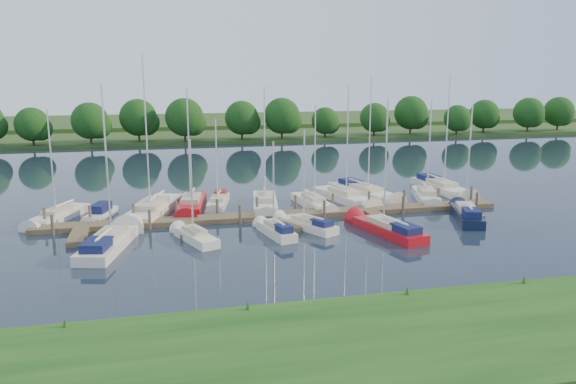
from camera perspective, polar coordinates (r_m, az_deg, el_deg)
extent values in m
plane|color=#192233|center=(40.68, 1.55, -5.36)|extent=(260.00, 260.00, 0.00)
cube|color=#184313|center=(26.51, 10.66, -14.80)|extent=(90.00, 10.00, 0.50)
cube|color=brown|center=(48.11, -0.87, -2.37)|extent=(40.00, 2.00, 0.40)
cube|color=brown|center=(44.60, -20.56, -4.31)|extent=(1.20, 4.00, 0.40)
cube|color=brown|center=(44.23, -10.22, -3.85)|extent=(1.20, 4.00, 0.40)
cube|color=brown|center=(45.28, -0.06, -3.29)|extent=(1.20, 4.00, 0.40)
cube|color=brown|center=(47.68, 9.36, -2.67)|extent=(1.20, 4.00, 0.40)
cube|color=brown|center=(51.22, 17.67, -2.06)|extent=(1.20, 4.00, 0.40)
cylinder|color=#473D33|center=(49.09, -23.46, -2.61)|extent=(0.24, 0.24, 2.00)
cylinder|color=#473D33|center=(48.57, -19.45, -2.44)|extent=(0.24, 0.24, 2.00)
cylinder|color=#473D33|center=(48.29, -15.38, -2.26)|extent=(0.24, 0.24, 2.00)
cylinder|color=#473D33|center=(48.26, -11.28, -2.07)|extent=(0.24, 0.24, 2.00)
cylinder|color=#473D33|center=(48.48, -7.20, -1.87)|extent=(0.24, 0.24, 2.00)
cylinder|color=#473D33|center=(48.93, -3.17, -1.66)|extent=(0.24, 0.24, 2.00)
cylinder|color=#473D33|center=(49.63, 0.76, -1.45)|extent=(0.24, 0.24, 2.00)
cylinder|color=#473D33|center=(50.55, 4.56, -1.24)|extent=(0.24, 0.24, 2.00)
cylinder|color=#473D33|center=(51.69, 8.22, -1.03)|extent=(0.24, 0.24, 2.00)
cylinder|color=#473D33|center=(53.03, 11.70, -0.83)|extent=(0.24, 0.24, 2.00)
cylinder|color=#473D33|center=(54.55, 15.00, -0.64)|extent=(0.24, 0.24, 2.00)
cylinder|color=#473D33|center=(56.25, 18.10, -0.45)|extent=(0.24, 0.24, 2.00)
cylinder|color=#473D33|center=(46.43, -22.79, -3.35)|extent=(0.24, 0.24, 2.00)
cylinder|color=#473D33|center=(45.73, -13.87, -2.97)|extent=(0.24, 0.24, 2.00)
cylinder|color=#473D33|center=(46.16, -4.90, -2.52)|extent=(0.24, 0.24, 2.00)
cylinder|color=#473D33|center=(47.68, 3.70, -2.03)|extent=(0.24, 0.24, 2.00)
cylinder|color=#473D33|center=(50.20, 11.59, -1.55)|extent=(0.24, 0.24, 2.00)
cylinder|color=#473D33|center=(53.57, 18.61, -1.09)|extent=(0.24, 0.24, 2.00)
cube|color=#28431A|center=(113.61, -8.14, 5.85)|extent=(180.00, 30.00, 0.60)
cube|color=#395826|center=(138.38, -9.09, 7.06)|extent=(220.00, 40.00, 1.40)
cylinder|color=#38281C|center=(100.82, -24.25, 4.81)|extent=(0.36, 0.36, 2.84)
sphere|color=#123D10|center=(100.52, -24.42, 6.77)|extent=(6.64, 6.64, 6.64)
sphere|color=#123D10|center=(100.52, -23.55, 6.30)|extent=(4.74, 4.74, 4.74)
cylinder|color=#38281C|center=(99.92, -19.25, 5.02)|extent=(0.36, 0.36, 2.44)
sphere|color=#123D10|center=(99.64, -19.36, 6.72)|extent=(5.70, 5.70, 5.70)
sphere|color=#123D10|center=(99.79, -18.62, 6.31)|extent=(4.07, 4.07, 4.07)
cylinder|color=#38281C|center=(101.49, -14.70, 5.30)|extent=(0.36, 0.36, 2.12)
sphere|color=#123D10|center=(101.25, -14.78, 6.76)|extent=(4.94, 4.94, 4.94)
sphere|color=#123D10|center=(101.48, -14.15, 6.40)|extent=(3.53, 3.53, 3.53)
cylinder|color=#38281C|center=(99.92, -10.16, 5.49)|extent=(0.36, 0.36, 2.41)
sphere|color=#123D10|center=(99.64, -10.23, 7.17)|extent=(5.63, 5.63, 5.63)
sphere|color=#123D10|center=(99.97, -9.52, 6.75)|extent=(4.02, 4.02, 4.02)
cylinder|color=#38281C|center=(101.76, -5.70, 5.67)|extent=(0.36, 0.36, 2.20)
sphere|color=#123D10|center=(101.51, -5.74, 7.18)|extent=(5.14, 5.14, 5.14)
sphere|color=#123D10|center=(101.91, -5.12, 6.80)|extent=(3.67, 3.67, 3.67)
cylinder|color=#38281C|center=(104.04, -0.41, 5.81)|extent=(0.36, 0.36, 2.02)
sphere|color=#123D10|center=(103.81, -0.41, 7.17)|extent=(4.71, 4.71, 4.71)
sphere|color=#123D10|center=(104.29, 0.11, 6.82)|extent=(3.36, 3.36, 3.36)
cylinder|color=#38281C|center=(105.94, 3.07, 6.09)|extent=(0.36, 0.36, 2.70)
sphere|color=#123D10|center=(105.66, 3.09, 7.88)|extent=(6.31, 6.31, 6.31)
sphere|color=#123D10|center=(106.30, 3.76, 7.41)|extent=(4.51, 4.51, 4.51)
cylinder|color=#38281C|center=(107.91, 7.82, 5.99)|extent=(0.36, 0.36, 2.25)
sphere|color=#123D10|center=(107.66, 7.86, 7.44)|extent=(5.25, 5.25, 5.25)
sphere|color=#123D10|center=(108.31, 8.38, 7.05)|extent=(3.75, 3.75, 3.75)
cylinder|color=#38281C|center=(111.53, 11.33, 6.07)|extent=(0.36, 0.36, 2.31)
sphere|color=#123D10|center=(111.29, 11.39, 7.51)|extent=(5.38, 5.38, 5.38)
sphere|color=#123D10|center=(112.01, 11.87, 7.12)|extent=(3.84, 3.84, 3.84)
cylinder|color=#38281C|center=(113.00, 16.07, 6.05)|extent=(0.36, 0.36, 2.86)
sphere|color=#123D10|center=(112.73, 16.18, 7.82)|extent=(6.67, 6.67, 6.67)
sphere|color=#123D10|center=(113.67, 16.73, 7.33)|extent=(4.76, 4.76, 4.76)
cylinder|color=#38281C|center=(118.13, 19.38, 6.05)|extent=(0.36, 0.36, 2.72)
sphere|color=#123D10|center=(117.87, 19.49, 7.65)|extent=(6.35, 6.35, 6.35)
sphere|color=#123D10|center=(118.83, 19.96, 7.21)|extent=(4.54, 4.54, 4.54)
cylinder|color=#38281C|center=(124.57, 22.40, 6.11)|extent=(0.36, 0.36, 2.79)
sphere|color=#123D10|center=(124.33, 22.53, 7.67)|extent=(6.52, 6.52, 6.52)
sphere|color=#123D10|center=(125.36, 22.97, 7.24)|extent=(4.66, 4.66, 4.66)
cylinder|color=#38281C|center=(126.55, 25.56, 5.83)|extent=(0.36, 0.36, 2.41)
sphere|color=#123D10|center=(126.33, 25.68, 7.16)|extent=(5.62, 5.62, 5.62)
sphere|color=#123D10|center=(127.29, 26.02, 6.79)|extent=(4.01, 4.01, 4.01)
cube|color=silver|center=(51.39, -22.07, -2.39)|extent=(4.29, 6.57, 1.06)
cone|color=silver|center=(48.85, -24.11, -3.28)|extent=(1.74, 2.41, 0.90)
cube|color=#BEAF92|center=(50.98, -22.33, -1.74)|extent=(2.42, 3.18, 0.48)
cylinder|color=silver|center=(49.96, -22.90, 2.83)|extent=(0.12, 0.12, 8.64)
cylinder|color=silver|center=(51.68, -21.78, -1.09)|extent=(1.29, 2.66, 0.10)
cylinder|color=silver|center=(51.68, -21.78, -1.09)|extent=(1.24, 2.41, 0.20)
cube|color=silver|center=(50.50, -18.42, -2.37)|extent=(2.60, 4.43, 0.92)
cone|color=silver|center=(48.63, -19.37, -2.97)|extent=(1.04, 1.41, 0.69)
cube|color=#141B48|center=(50.33, -18.47, -1.57)|extent=(1.76, 2.54, 0.83)
cube|color=silver|center=(50.92, -13.44, -1.96)|extent=(5.56, 9.94, 1.25)
cone|color=silver|center=(46.56, -15.30, -3.36)|extent=(2.33, 3.60, 1.34)
cube|color=#BEAF92|center=(50.30, -13.66, -1.18)|extent=(3.26, 4.72, 0.57)
cylinder|color=silver|center=(48.84, -14.20, 5.90)|extent=(0.12, 0.12, 12.93)
cylinder|color=silver|center=(51.53, -13.18, -0.33)|extent=(1.45, 4.12, 0.10)
cylinder|color=silver|center=(51.53, -13.18, -0.33)|extent=(1.39, 3.70, 0.20)
cube|color=#B51018|center=(52.28, -9.73, -1.44)|extent=(3.33, 7.73, 1.21)
cone|color=#B51018|center=(48.67, -10.20, -2.46)|extent=(1.47, 2.76, 1.05)
cube|color=#BEAF92|center=(51.74, -9.81, -0.69)|extent=(2.12, 3.58, 0.55)
cylinder|color=silver|center=(50.55, -10.05, 4.63)|extent=(0.12, 0.12, 10.10)
cylinder|color=silver|center=(52.74, -9.69, 0.04)|extent=(0.67, 3.33, 0.10)
cylinder|color=silver|center=(52.74, -9.69, 0.04)|extent=(0.70, 2.98, 0.20)
cube|color=silver|center=(52.93, -7.08, -1.19)|extent=(2.77, 5.75, 0.97)
cone|color=silver|center=(50.26, -7.46, -1.91)|extent=(1.19, 2.06, 0.78)
cube|color=#BEAF92|center=(52.53, -7.13, -0.63)|extent=(1.70, 2.69, 0.44)
cube|color=maroon|center=(54.29, -6.90, -0.12)|extent=(1.43, 1.86, 0.48)
cylinder|color=silver|center=(51.60, -7.27, 3.22)|extent=(0.12, 0.12, 7.48)
cylinder|color=silver|center=(53.27, -7.03, -0.06)|extent=(0.66, 2.45, 0.10)
cylinder|color=silver|center=(53.27, -7.03, -0.06)|extent=(0.70, 2.20, 0.20)
cube|color=silver|center=(52.00, -2.35, -1.35)|extent=(3.32, 7.79, 1.21)
cone|color=silver|center=(48.34, -2.24, -2.37)|extent=(1.48, 2.78, 1.06)
cube|color=#BEAF92|center=(51.46, -2.35, -0.59)|extent=(2.12, 3.61, 0.55)
cylinder|color=silver|center=(50.25, -2.38, 4.81)|extent=(0.12, 0.12, 10.19)
cylinder|color=silver|center=(52.47, -2.38, 0.15)|extent=(0.65, 3.37, 0.10)
cylinder|color=silver|center=(52.47, -2.38, 0.15)|extent=(0.69, 3.01, 0.20)
cube|color=silver|center=(52.45, 2.43, -1.23)|extent=(2.59, 6.57, 1.07)
cone|color=silver|center=(49.60, 3.87, -2.02)|extent=(1.17, 2.34, 0.90)
cube|color=#BEAF92|center=(52.02, 2.57, -0.59)|extent=(1.70, 3.03, 0.49)
cylinder|color=silver|center=(50.98, 2.76, 3.93)|extent=(0.12, 0.12, 8.64)
cylinder|color=silver|center=(52.80, 2.17, 0.04)|extent=(0.46, 2.87, 0.10)
cylinder|color=silver|center=(52.80, 2.17, 0.04)|extent=(0.52, 2.56, 0.20)
cube|color=silver|center=(54.99, 5.47, -0.66)|extent=(4.13, 7.95, 1.19)
cone|color=silver|center=(51.97, 7.85, -1.46)|extent=(1.76, 2.87, 1.07)
cube|color=#BEAF92|center=(54.52, 5.72, 0.05)|extent=(2.48, 3.75, 0.54)
cylinder|color=silver|center=(53.41, 6.06, 5.24)|extent=(0.12, 0.12, 10.33)
cylinder|color=silver|center=(55.37, 5.05, 0.70)|extent=(1.03, 3.34, 0.10)
cylinder|color=silver|center=(55.37, 5.05, 0.70)|extent=(1.02, 3.00, 0.20)
cube|color=silver|center=(57.79, 7.65, -0.10)|extent=(4.23, 8.55, 1.03)
cone|color=silver|center=(54.54, 10.12, -0.90)|extent=(1.82, 3.08, 1.15)
cube|color=#BEAF92|center=(57.33, 7.90, 0.46)|extent=(2.58, 4.02, 0.47)
cube|color=#141B48|center=(59.51, 6.41, 1.01)|extent=(2.17, 2.79, 0.52)
cylinder|color=silver|center=(56.18, 8.30, 5.81)|extent=(0.12, 0.12, 11.12)
cylinder|color=silver|center=(58.25, 7.22, 1.04)|extent=(1.00, 3.62, 0.10)
cylinder|color=silver|center=(58.25, 7.22, 1.04)|extent=(0.99, 3.25, 0.20)
cube|color=silver|center=(56.66, 13.80, -0.58)|extent=(3.76, 6.87, 1.17)
cone|color=silver|center=(53.48, 14.36, -1.35)|extent=(1.58, 2.49, 0.93)
cube|color=#BEAF92|center=(56.19, 13.89, 0.10)|extent=(2.22, 3.26, 0.53)
cylinder|color=silver|center=(55.17, 14.17, 4.41)|extent=(0.12, 0.12, 8.94)
cylinder|color=silver|center=(57.07, 13.75, 0.72)|extent=(0.99, 2.87, 0.10)
cylinder|color=silver|center=(57.07, 13.75, 0.72)|extent=(0.99, 2.59, 0.20)
cube|color=silver|center=(61.43, 15.13, 0.31)|extent=(2.68, 8.43, 1.14)
cone|color=silver|center=(57.97, 17.21, -0.50)|extent=(1.29, 2.96, 1.17)
cube|color=#BEAF92|center=(60.94, 15.36, 0.90)|extent=(1.90, 3.82, 0.52)
cube|color=#141B48|center=(63.25, 14.10, 1.46)|extent=(1.74, 2.57, 0.57)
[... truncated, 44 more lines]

